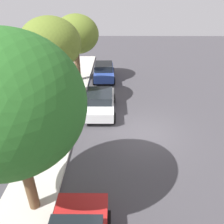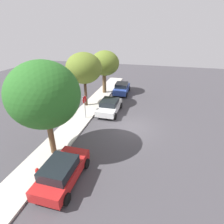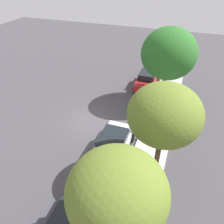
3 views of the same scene
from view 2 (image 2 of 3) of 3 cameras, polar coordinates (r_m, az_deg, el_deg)
ground_plane at (r=16.13m, az=6.45°, el=-4.90°), size 60.00×60.00×0.00m
sidewalk_curb at (r=17.44m, az=-10.69°, el=-2.44°), size 32.00×2.21×0.14m
stop_sign at (r=16.90m, az=-8.92°, el=2.83°), size 0.76×0.12×2.45m
parked_car_white at (r=18.46m, az=-0.83°, el=1.97°), size 4.06×2.12×1.41m
parked_car_red at (r=10.94m, az=-16.04°, el=-18.15°), size 3.94×2.00×1.51m
parked_car_blue at (r=24.03m, az=3.17°, el=7.79°), size 4.06×2.08×1.52m
street_tree_near_corner at (r=11.56m, az=-21.26°, el=5.16°), size 4.48×4.48×6.58m
street_tree_mid_block at (r=23.29m, az=-2.31°, el=15.54°), size 3.65×3.65×5.66m
street_tree_far at (r=19.10m, az=-9.19°, el=13.91°), size 3.79×3.79×5.99m
fire_hydrant at (r=11.92m, az=-23.09°, el=-17.83°), size 0.30×0.22×0.72m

